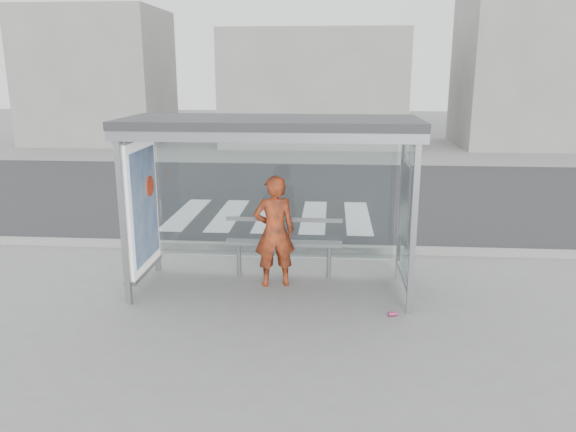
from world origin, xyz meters
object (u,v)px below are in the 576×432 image
Objects in this scene: bench at (284,243)px; soda_can at (393,314)px; person at (274,231)px; bus_shelter at (246,161)px.

soda_can is (1.63, -1.42, -0.54)m from bench.
bench is 2.22m from soda_can.
soda_can is at bearing 134.96° from person.
soda_can is at bearing -41.04° from bench.
bus_shelter reaches higher than soda_can.
bus_shelter is 2.25× the size of bench.
person is at bearing 149.26° from soda_can.
person is 15.27× the size of soda_can.
person is 0.50m from bench.
person is 2.19m from soda_can.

